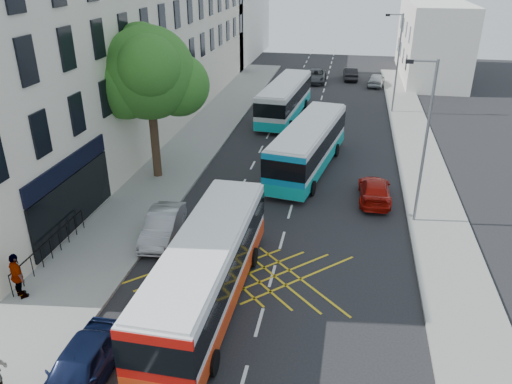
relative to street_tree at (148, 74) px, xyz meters
The scene contains 20 objects.
ground 18.33m from the street_tree, 60.38° to the right, with size 120.00×120.00×0.00m, color black.
pavement_left 6.22m from the street_tree, 73.47° to the left, with size 5.00×70.00×0.15m, color gray.
pavement_right 17.17m from the street_tree, ahead, with size 3.00×70.00×0.15m, color gray.
terrace_main 11.00m from the street_tree, 119.95° to the left, with size 8.30×45.00×13.50m.
terrace_far 40.43m from the street_tree, 97.81° to the left, with size 8.00×20.00×10.00m, color silver.
building_right 38.43m from the street_tree, 59.43° to the left, with size 6.00×18.00×8.00m, color silver.
street_tree is the anchor object (origin of this frame).
lamp_near 15.10m from the street_tree, 11.40° to the right, with size 1.45×0.15×8.00m.
lamp_far 22.57m from the street_tree, 49.19° to the left, with size 1.45×0.15×8.00m.
railings 11.22m from the street_tree, 97.02° to the right, with size 0.08×5.60×1.14m, color black, non-canonical shape.
bus_near 13.71m from the street_tree, 60.42° to the right, with size 2.72×10.48×2.94m.
bus_mid 10.45m from the street_tree, 18.57° to the left, with size 4.19×10.95×3.00m.
bus_far 15.94m from the street_tree, 67.32° to the left, with size 3.37×10.76×2.97m.
parked_car_blue 17.27m from the street_tree, 77.24° to the right, with size 1.68×4.16×1.42m, color #0C1433.
parked_car_silver 9.30m from the street_tree, 66.89° to the right, with size 1.43×4.10×1.35m, color #97989E.
red_hatchback 14.10m from the street_tree, ahead, with size 1.68×4.14×1.20m, color #A10E06.
distant_car_grey 29.06m from the street_tree, 75.05° to the left, with size 2.17×4.71×1.31m, color #393B40.
distant_car_silver 30.82m from the street_tree, 63.08° to the left, with size 1.54×3.82×1.30m, color #9B9EA2.
distant_car_dark 32.05m from the street_tree, 69.57° to the left, with size 1.39×3.97×1.31m, color black.
pedestrian_far 13.46m from the street_tree, 93.97° to the right, with size 1.13×0.47×1.93m, color gray.
Camera 1 is at (2.61, -11.34, 12.18)m, focal length 35.00 mm.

